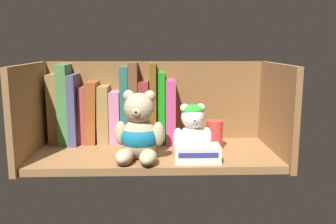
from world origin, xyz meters
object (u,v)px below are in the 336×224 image
book_5 (104,114)px  teddy_bear_smaller (193,132)px  book_11 (161,107)px  small_product_box (197,153)px  book_7 (125,104)px  book_6 (116,116)px  pillar_candle (215,135)px  teddy_bear_larger (139,133)px  book_10 (153,103)px  book_1 (66,103)px  book_2 (76,108)px  book_4 (93,112)px  book_3 (84,114)px  book_0 (56,108)px  book_9 (144,111)px  book_8 (134,102)px  book_12 (170,110)px

book_5 → teddy_bear_smaller: book_5 is taller
book_11 → small_product_box: bearing=-66.6°
book_7 → small_product_box: size_ratio=1.97×
book_6 → pillar_candle: bearing=-17.9°
teddy_bear_larger → book_10: bearing=79.6°
book_1 → teddy_bear_smaller: (37.13, -17.22, -5.14)cm
book_1 → book_7: (17.84, 0.00, -0.38)cm
book_5 → book_10: size_ratio=0.72×
book_2 → book_6: (12.04, 0.00, -2.66)cm
book_4 → teddy_bear_smaller: book_4 is taller
pillar_candle → small_product_box: (-6.30, -11.48, -2.04)cm
pillar_candle → book_3: bearing=166.4°
book_2 → book_3: bearing=0.0°
pillar_candle → book_5: bearing=163.9°
book_1 → book_10: book_10 is taller
book_1 → pillar_candle: bearing=-12.1°
teddy_bear_smaller → pillar_candle: (7.08, 7.76, -2.66)cm
book_4 → small_product_box: (30.04, -20.94, -7.27)cm
book_2 → book_7: (15.01, 0.00, 1.05)cm
book_0 → book_10: book_10 is taller
book_7 → book_2: bearing=180.0°
book_6 → teddy_bear_smaller: book_6 is taller
pillar_candle → book_9: bearing=155.2°
book_0 → book_6: size_ratio=1.34×
teddy_bear_larger → small_product_box: bearing=-7.9°
book_1 → book_10: (26.50, 0.00, 0.17)cm
book_2 → teddy_bear_larger: (20.21, -18.87, -3.37)cm
book_3 → book_6: book_3 is taller
book_10 → book_3: bearing=180.0°
book_7 → book_11: bearing=0.0°
book_4 → small_product_box: 37.33cm
book_1 → teddy_bear_larger: (23.05, -18.87, -4.80)cm
book_8 → book_12: book_8 is taller
book_10 → small_product_box: (11.41, -20.94, -10.01)cm
book_2 → book_11: size_ratio=0.98×
book_11 → book_12: size_ratio=1.12×
teddy_bear_larger → small_product_box: 15.83cm
teddy_bear_smaller → book_9: bearing=127.9°
book_5 → book_10: book_10 is taller
teddy_bear_larger → teddy_bear_smaller: bearing=6.7°
book_8 → book_9: book_8 is taller
book_5 → book_7: 7.06cm
book_0 → book_12: size_ratio=1.09×
book_3 → book_2: bearing=180.0°
book_0 → book_10: bearing=0.0°
book_11 → teddy_bear_larger: size_ratio=1.18×
book_11 → teddy_bear_larger: book_11 is taller
book_3 → book_4: book_4 is taller
book_0 → book_1: (3.21, 0.00, 1.43)cm
book_7 → book_8: bearing=0.0°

